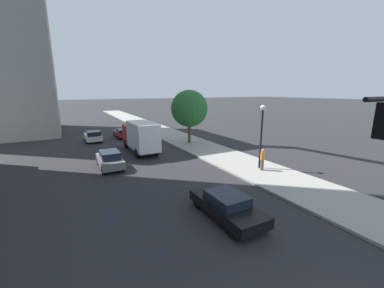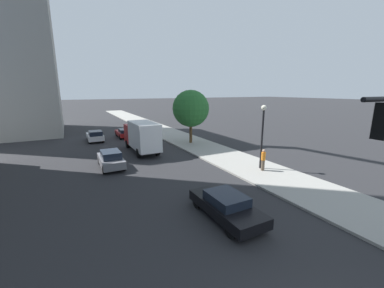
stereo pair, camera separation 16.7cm
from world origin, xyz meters
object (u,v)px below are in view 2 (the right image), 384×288
car_red (124,133)px  car_black (226,205)px  car_gray (111,159)px  street_tree (191,109)px  box_truck (142,135)px  street_lamp (263,127)px  pedestrian_orange_shirt (263,160)px  car_white (95,136)px

car_red → car_black: size_ratio=0.91×
car_gray → street_tree: bearing=26.3°
street_tree → car_gray: size_ratio=1.57×
car_gray → box_truck: size_ratio=0.59×
box_truck → car_gray: bearing=-134.5°
street_lamp → car_red: street_lamp is taller
car_gray → pedestrian_orange_shirt: bearing=-33.0°
car_red → pedestrian_orange_shirt: size_ratio=2.40×
car_gray → car_white: size_ratio=1.02×
car_black → car_white: bearing=99.4°
car_white → car_black: car_white is taller
street_tree → car_black: (-6.56, -16.59, -3.72)m
car_black → car_red: bearing=90.0°
street_lamp → box_truck: bearing=124.0°
box_truck → car_red: bearing=90.0°
street_tree → car_gray: bearing=-153.7°
car_black → pedestrian_orange_shirt: (6.86, 4.41, 0.38)m
street_lamp → car_gray: street_lamp is taller
car_gray → box_truck: 5.72m
street_tree → car_white: size_ratio=1.60×
car_black → car_gray: bearing=109.0°
car_white → car_red: car_white is taller
car_red → box_truck: (0.00, -9.25, 1.16)m
car_gray → car_black: (3.93, -11.41, -0.08)m
street_lamp → car_white: (-11.01, 18.76, -2.91)m
pedestrian_orange_shirt → street_tree: bearing=91.4°
street_lamp → car_white: 21.95m
car_black → pedestrian_orange_shirt: pedestrian_orange_shirt is taller
box_truck → pedestrian_orange_shirt: size_ratio=3.99×
street_tree → box_truck: size_ratio=0.92×
pedestrian_orange_shirt → car_black: bearing=-147.3°
street_lamp → street_tree: 11.71m
street_tree → car_gray: 12.26m
car_gray → box_truck: (3.93, 4.01, 1.08)m
car_white → pedestrian_orange_shirt: bearing=-60.8°
car_red → car_black: bearing=-90.0°
street_tree → pedestrian_orange_shirt: 12.64m
car_white → car_black: size_ratio=0.87×
street_tree → pedestrian_orange_shirt: size_ratio=3.68×
street_tree → box_truck: street_tree is taller
car_black → street_lamp: bearing=34.8°
car_gray → pedestrian_orange_shirt: (10.79, -7.00, 0.30)m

